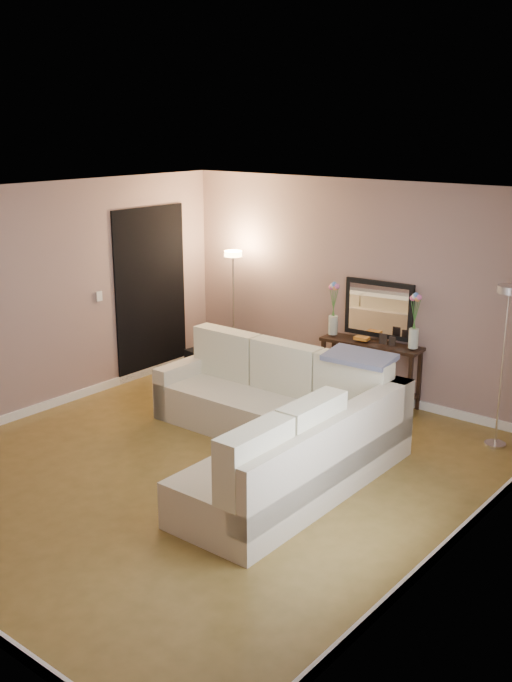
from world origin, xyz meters
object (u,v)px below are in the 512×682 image
Objects in this scene: console_table at (364,368)px; floor_lamp_unlit at (505,335)px; sectional_sofa at (280,423)px; floor_lamp_lit at (233,287)px.

console_table is 0.73× the size of floor_lamp_unlit.
sectional_sofa is 2.41m from floor_lamp_unlit.
floor_lamp_unlit reaches higher than sectional_sofa.
floor_lamp_unlit is at bearing -8.12° from console_table.
sectional_sofa is 1.69× the size of floor_lamp_lit.
floor_lamp_lit is (-2.11, 1.77, 0.79)m from sectional_sofa.
console_table is 0.76× the size of floor_lamp_lit.
floor_lamp_lit is at bearing -177.00° from console_table.
console_table is (-0.16, 1.87, 0.07)m from sectional_sofa.
floor_lamp_lit is 0.96× the size of floor_lamp_unlit.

